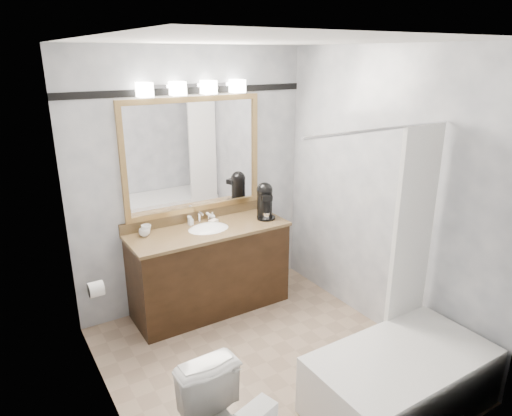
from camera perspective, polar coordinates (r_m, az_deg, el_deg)
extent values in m
cube|color=#9C826A|center=(3.98, 1.30, -18.76)|extent=(2.40, 2.60, 0.01)
cube|color=white|center=(3.16, 1.65, 20.29)|extent=(2.40, 2.60, 0.01)
cube|color=silver|center=(4.47, -7.78, 3.38)|extent=(2.40, 0.01, 2.50)
cube|color=silver|center=(2.48, 18.48, -10.39)|extent=(2.40, 0.01, 2.50)
cube|color=silver|center=(2.93, -18.74, -5.80)|extent=(0.01, 2.60, 2.50)
cube|color=silver|center=(4.12, 15.61, 1.56)|extent=(0.01, 2.60, 2.50)
cube|color=black|center=(4.52, -5.77, -7.78)|extent=(1.50, 0.55, 0.82)
cube|color=#9C7A4A|center=(4.34, -5.96, -2.75)|extent=(1.53, 0.58, 0.03)
cube|color=#9C7A4A|center=(4.55, -7.48, -0.93)|extent=(1.53, 0.03, 0.10)
ellipsoid|color=white|center=(4.35, -5.95, -2.94)|extent=(0.44, 0.34, 0.14)
cube|color=tan|center=(4.31, -8.10, 13.30)|extent=(1.40, 0.04, 0.05)
cube|color=tan|center=(4.52, -7.50, -0.05)|extent=(1.40, 0.04, 0.05)
cube|color=tan|center=(4.16, -16.30, 5.22)|extent=(0.05, 0.04, 1.00)
cube|color=tan|center=(4.69, -0.21, 7.44)|extent=(0.05, 0.04, 1.00)
cube|color=white|center=(4.39, -7.81, 6.47)|extent=(1.30, 0.01, 1.00)
cube|color=silver|center=(4.29, -8.12, 14.96)|extent=(0.90, 0.05, 0.03)
cube|color=white|center=(4.08, -13.76, 14.16)|extent=(0.12, 0.12, 0.12)
cube|color=white|center=(4.18, -9.75, 14.51)|extent=(0.12, 0.12, 0.12)
cube|color=white|center=(4.31, -5.94, 14.79)|extent=(0.12, 0.12, 0.12)
cube|color=white|center=(4.45, -2.35, 14.99)|extent=(0.12, 0.12, 0.12)
cube|color=black|center=(4.31, -8.22, 14.31)|extent=(2.40, 0.01, 0.06)
cube|color=white|center=(3.59, 17.60, -19.91)|extent=(1.30, 0.72, 0.45)
cylinder|color=silver|center=(3.13, 15.43, 9.45)|extent=(1.30, 0.02, 0.02)
cube|color=white|center=(3.63, 19.06, -2.41)|extent=(0.40, 0.04, 1.55)
cylinder|color=white|center=(3.77, -19.37, -9.54)|extent=(0.11, 0.12, 0.12)
cube|color=white|center=(2.45, 0.08, -24.45)|extent=(0.22, 0.16, 0.08)
cylinder|color=black|center=(4.57, 1.24, -1.22)|extent=(0.19, 0.19, 0.02)
cylinder|color=black|center=(4.58, 1.08, 0.61)|extent=(0.15, 0.15, 0.27)
sphere|color=black|center=(4.54, 1.09, 2.22)|extent=(0.16, 0.16, 0.16)
cube|color=black|center=(4.48, 1.32, 1.36)|extent=(0.13, 0.13, 0.05)
cylinder|color=silver|center=(4.54, 1.30, -0.94)|extent=(0.06, 0.06, 0.06)
imported|color=white|center=(4.25, -13.81, -2.98)|extent=(0.09, 0.09, 0.07)
imported|color=white|center=(4.30, -13.54, -2.62)|extent=(0.12, 0.12, 0.08)
imported|color=white|center=(4.44, -8.18, -1.55)|extent=(0.05, 0.05, 0.09)
imported|color=white|center=(4.56, -5.48, -0.98)|extent=(0.07, 0.07, 0.08)
cube|color=beige|center=(4.48, -5.35, -1.66)|extent=(0.10, 0.09, 0.03)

